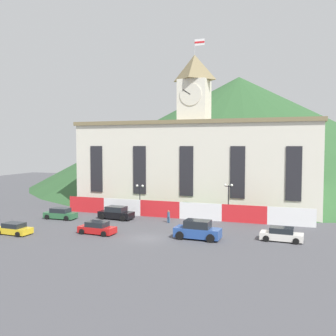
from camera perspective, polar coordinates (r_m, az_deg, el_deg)
ground_plane at (r=42.50m, az=-3.10°, el=-10.66°), size 160.00×160.00×0.00m
civic_building at (r=60.03m, az=4.00°, el=0.92°), size 38.62×9.25×27.04m
banner_fence at (r=53.29m, az=1.78°, el=-6.45°), size 36.12×0.12×2.38m
hillside_backdrop at (r=106.67m, az=10.69°, el=5.71°), size 110.81×110.81×29.27m
street_lamp_far_left at (r=56.57m, az=-4.31°, el=-3.72°), size 1.26×0.36×4.47m
street_lamp_right at (r=52.71m, az=9.20°, el=-3.88°), size 1.26×0.36×5.04m
car_white_taxi at (r=43.01m, az=16.92°, el=-9.69°), size 4.58×2.30×1.50m
car_red_sedan at (r=45.20m, az=-10.75°, el=-8.99°), size 4.51×2.36×1.45m
car_green_wagon at (r=55.27m, az=-16.07°, el=-6.72°), size 4.62×2.16×1.55m
car_blue_van at (r=42.11m, az=4.53°, el=-9.45°), size 5.17×2.53×2.10m
car_black_suv at (r=53.50m, az=-7.91°, el=-6.83°), size 5.03×2.65×1.80m
car_yellow_coupe at (r=47.77m, az=-22.41°, el=-8.57°), size 4.28×2.28×1.35m
pedestrian at (r=50.51m, az=0.08°, el=-7.32°), size 0.45×0.45×1.67m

